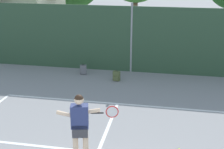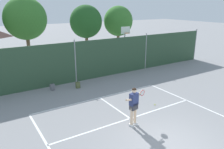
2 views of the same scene
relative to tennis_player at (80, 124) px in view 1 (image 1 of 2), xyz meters
The scene contains 6 objects.
chainlink_fence 7.12m from the tennis_player, 87.91° to the left, with size 26.09×0.09×3.05m.
clubhouse_building 12.45m from the tennis_player, 124.43° to the left, with size 5.54×4.47×5.02m.
tennis_player is the anchor object (origin of this frame).
tennis_ball 2.78m from the tennis_player, 24.57° to the left, with size 0.07×0.07×0.07m, color #CCE033.
backpack_grey 6.67m from the tennis_player, 105.28° to the left, with size 0.32×0.30×0.46m.
backpack_olive 5.92m from the tennis_player, 91.70° to the left, with size 0.31×0.28×0.46m.
Camera 1 is at (1.66, -4.33, 4.65)m, focal length 50.54 mm.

